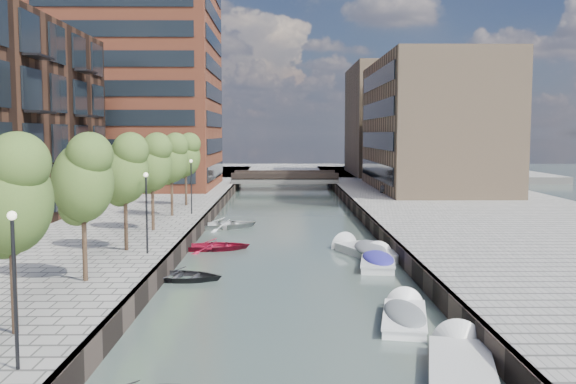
{
  "coord_description": "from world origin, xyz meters",
  "views": [
    {
      "loc": [
        -0.37,
        -8.13,
        7.07
      ],
      "look_at": [
        0.0,
        30.83,
        3.5
      ],
      "focal_mm": 40.0,
      "sensor_mm": 36.0,
      "label": 1
    }
  ],
  "objects_px": {
    "tree_6": "(186,154)",
    "tree_4": "(152,162)",
    "tree_5": "(171,157)",
    "sloop_4": "(182,280)",
    "motorboat_2": "(461,367)",
    "sloop_3": "(226,228)",
    "motorboat_1": "(404,316)",
    "car": "(390,185)",
    "tree_3": "(125,168)",
    "tree_2": "(83,177)",
    "sloop_2": "(216,249)",
    "tree_1": "(10,193)",
    "bridge": "(285,179)",
    "motorboat_4": "(365,251)",
    "motorboat_3": "(378,261)"
  },
  "relations": [
    {
      "from": "tree_1",
      "to": "sloop_4",
      "type": "bearing_deg",
      "value": 74.05
    },
    {
      "from": "tree_1",
      "to": "motorboat_1",
      "type": "distance_m",
      "value": 14.49
    },
    {
      "from": "tree_3",
      "to": "tree_4",
      "type": "relative_size",
      "value": 1.0
    },
    {
      "from": "tree_5",
      "to": "sloop_4",
      "type": "height_order",
      "value": "tree_5"
    },
    {
      "from": "tree_3",
      "to": "tree_2",
      "type": "bearing_deg",
      "value": -90.0
    },
    {
      "from": "tree_6",
      "to": "tree_3",
      "type": "bearing_deg",
      "value": -90.0
    },
    {
      "from": "tree_2",
      "to": "car",
      "type": "distance_m",
      "value": 44.84
    },
    {
      "from": "tree_5",
      "to": "tree_6",
      "type": "xyz_separation_m",
      "value": [
        0.0,
        7.0,
        0.0
      ]
    },
    {
      "from": "tree_6",
      "to": "tree_4",
      "type": "bearing_deg",
      "value": -90.0
    },
    {
      "from": "motorboat_1",
      "to": "motorboat_2",
      "type": "distance_m",
      "value": 5.19
    },
    {
      "from": "sloop_2",
      "to": "sloop_3",
      "type": "bearing_deg",
      "value": -6.76
    },
    {
      "from": "tree_6",
      "to": "sloop_3",
      "type": "relative_size",
      "value": 1.22
    },
    {
      "from": "bridge",
      "to": "tree_6",
      "type": "distance_m",
      "value": 27.63
    },
    {
      "from": "tree_2",
      "to": "motorboat_2",
      "type": "bearing_deg",
      "value": -29.38
    },
    {
      "from": "tree_2",
      "to": "tree_6",
      "type": "bearing_deg",
      "value": 90.0
    },
    {
      "from": "tree_3",
      "to": "tree_4",
      "type": "height_order",
      "value": "same"
    },
    {
      "from": "tree_1",
      "to": "sloop_2",
      "type": "height_order",
      "value": "tree_1"
    },
    {
      "from": "motorboat_2",
      "to": "tree_6",
      "type": "bearing_deg",
      "value": 110.73
    },
    {
      "from": "tree_4",
      "to": "motorboat_2",
      "type": "bearing_deg",
      "value": -58.03
    },
    {
      "from": "tree_1",
      "to": "tree_5",
      "type": "bearing_deg",
      "value": 90.0
    },
    {
      "from": "motorboat_1",
      "to": "motorboat_4",
      "type": "bearing_deg",
      "value": 89.07
    },
    {
      "from": "motorboat_2",
      "to": "car",
      "type": "xyz_separation_m",
      "value": [
        5.9,
        47.86,
        1.62
      ]
    },
    {
      "from": "bridge",
      "to": "tree_5",
      "type": "height_order",
      "value": "tree_5"
    },
    {
      "from": "tree_3",
      "to": "motorboat_4",
      "type": "distance_m",
      "value": 14.45
    },
    {
      "from": "tree_3",
      "to": "motorboat_3",
      "type": "relative_size",
      "value": 1.14
    },
    {
      "from": "tree_5",
      "to": "motorboat_3",
      "type": "distance_m",
      "value": 19.32
    },
    {
      "from": "tree_4",
      "to": "tree_5",
      "type": "height_order",
      "value": "same"
    },
    {
      "from": "tree_4",
      "to": "motorboat_3",
      "type": "bearing_deg",
      "value": -24.32
    },
    {
      "from": "tree_2",
      "to": "bridge",
      "type": "bearing_deg",
      "value": 81.05
    },
    {
      "from": "tree_6",
      "to": "sloop_2",
      "type": "distance_m",
      "value": 16.83
    },
    {
      "from": "bridge",
      "to": "sloop_4",
      "type": "bearing_deg",
      "value": -96.03
    },
    {
      "from": "motorboat_1",
      "to": "motorboat_4",
      "type": "relative_size",
      "value": 0.82
    },
    {
      "from": "sloop_3",
      "to": "car",
      "type": "distance_m",
      "value": 24.43
    },
    {
      "from": "tree_5",
      "to": "tree_2",
      "type": "bearing_deg",
      "value": -90.0
    },
    {
      "from": "tree_5",
      "to": "motorboat_4",
      "type": "bearing_deg",
      "value": -38.19
    },
    {
      "from": "tree_2",
      "to": "car",
      "type": "bearing_deg",
      "value": 64.32
    },
    {
      "from": "motorboat_2",
      "to": "sloop_3",
      "type": "bearing_deg",
      "value": 108.16
    },
    {
      "from": "bridge",
      "to": "tree_6",
      "type": "relative_size",
      "value": 2.18
    },
    {
      "from": "bridge",
      "to": "tree_4",
      "type": "xyz_separation_m",
      "value": [
        -8.5,
        -40.0,
        3.92
      ]
    },
    {
      "from": "sloop_3",
      "to": "motorboat_1",
      "type": "bearing_deg",
      "value": 176.92
    },
    {
      "from": "tree_4",
      "to": "sloop_2",
      "type": "distance_m",
      "value": 6.85
    },
    {
      "from": "sloop_4",
      "to": "tree_3",
      "type": "bearing_deg",
      "value": 60.39
    },
    {
      "from": "tree_6",
      "to": "tree_2",
      "type": "bearing_deg",
      "value": -90.0
    },
    {
      "from": "motorboat_2",
      "to": "car",
      "type": "relative_size",
      "value": 1.3
    },
    {
      "from": "sloop_2",
      "to": "car",
      "type": "relative_size",
      "value": 0.99
    },
    {
      "from": "motorboat_1",
      "to": "tree_4",
      "type": "bearing_deg",
      "value": 127.83
    },
    {
      "from": "bridge",
      "to": "motorboat_1",
      "type": "height_order",
      "value": "bridge"
    },
    {
      "from": "motorboat_4",
      "to": "sloop_2",
      "type": "bearing_deg",
      "value": 168.79
    },
    {
      "from": "tree_4",
      "to": "motorboat_2",
      "type": "distance_m",
      "value": 25.97
    },
    {
      "from": "sloop_2",
      "to": "sloop_4",
      "type": "height_order",
      "value": "sloop_2"
    }
  ]
}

